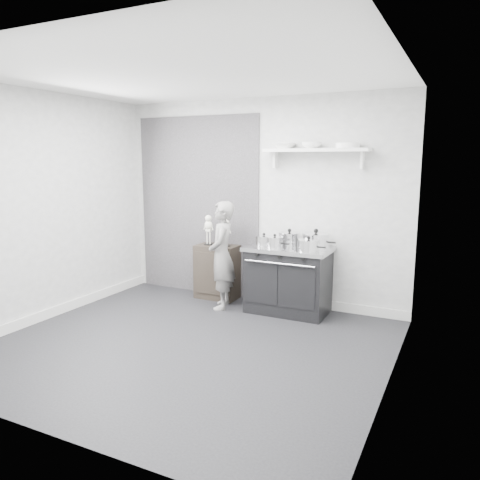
# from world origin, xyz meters

# --- Properties ---
(ground) EXTENTS (4.00, 4.00, 0.00)m
(ground) POSITION_xyz_m (0.00, 0.00, 0.00)
(ground) COLOR black
(ground) RESTS_ON ground
(room_shell) EXTENTS (4.02, 3.62, 2.71)m
(room_shell) POSITION_xyz_m (-0.09, 0.15, 1.64)
(room_shell) COLOR #9F9F9D
(room_shell) RESTS_ON ground
(wall_shelf) EXTENTS (1.30, 0.26, 0.24)m
(wall_shelf) POSITION_xyz_m (0.80, 1.68, 2.01)
(wall_shelf) COLOR white
(wall_shelf) RESTS_ON room_shell
(stove) EXTENTS (1.04, 0.65, 0.84)m
(stove) POSITION_xyz_m (0.55, 1.48, 0.42)
(stove) COLOR black
(stove) RESTS_ON ground
(side_cabinet) EXTENTS (0.57, 0.33, 0.75)m
(side_cabinet) POSITION_xyz_m (-0.55, 1.61, 0.37)
(side_cabinet) COLOR black
(side_cabinet) RESTS_ON ground
(child) EXTENTS (0.49, 0.59, 1.39)m
(child) POSITION_xyz_m (-0.28, 1.26, 0.69)
(child) COLOR slate
(child) RESTS_ON ground
(pot_front_left) EXTENTS (0.29, 0.21, 0.17)m
(pot_front_left) POSITION_xyz_m (0.25, 1.38, 0.91)
(pot_front_left) COLOR silver
(pot_front_left) RESTS_ON stove
(pot_back_left) EXTENTS (0.36, 0.28, 0.21)m
(pot_back_left) POSITION_xyz_m (0.50, 1.62, 0.92)
(pot_back_left) COLOR silver
(pot_back_left) RESTS_ON stove
(pot_back_right) EXTENTS (0.42, 0.33, 0.24)m
(pot_back_right) POSITION_xyz_m (0.87, 1.56, 0.93)
(pot_back_right) COLOR silver
(pot_back_right) RESTS_ON stove
(pot_front_right) EXTENTS (0.33, 0.25, 0.19)m
(pot_front_right) POSITION_xyz_m (0.86, 1.30, 0.91)
(pot_front_right) COLOR silver
(pot_front_right) RESTS_ON stove
(pot_front_center) EXTENTS (0.29, 0.21, 0.17)m
(pot_front_center) POSITION_xyz_m (0.42, 1.34, 0.91)
(pot_front_center) COLOR silver
(pot_front_center) RESTS_ON stove
(skeleton_full) EXTENTS (0.13, 0.09, 0.48)m
(skeleton_full) POSITION_xyz_m (-0.68, 1.61, 0.98)
(skeleton_full) COLOR silver
(skeleton_full) RESTS_ON side_cabinet
(skeleton_torso) EXTENTS (0.12, 0.08, 0.42)m
(skeleton_torso) POSITION_xyz_m (-0.40, 1.61, 0.96)
(skeleton_torso) COLOR silver
(skeleton_torso) RESTS_ON side_cabinet
(bowl_large) EXTENTS (0.28, 0.28, 0.07)m
(bowl_large) POSITION_xyz_m (0.39, 1.67, 2.07)
(bowl_large) COLOR white
(bowl_large) RESTS_ON wall_shelf
(bowl_small) EXTENTS (0.24, 0.24, 0.07)m
(bowl_small) POSITION_xyz_m (0.74, 1.67, 2.08)
(bowl_small) COLOR white
(bowl_small) RESTS_ON wall_shelf
(plate_stack) EXTENTS (0.28, 0.28, 0.06)m
(plate_stack) POSITION_xyz_m (1.19, 1.67, 2.07)
(plate_stack) COLOR white
(plate_stack) RESTS_ON wall_shelf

